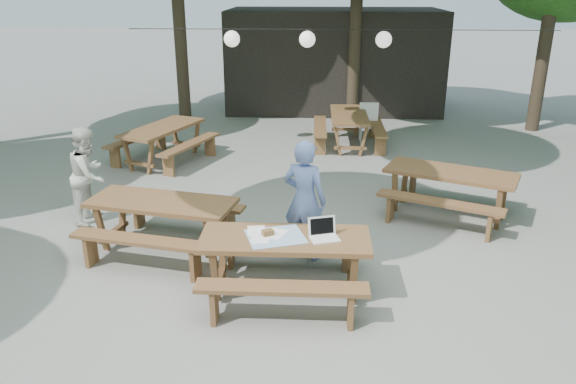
% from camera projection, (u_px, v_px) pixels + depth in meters
% --- Properties ---
extents(ground, '(80.00, 80.00, 0.00)m').
position_uv_depth(ground, '(312.00, 283.00, 7.05)').
color(ground, slate).
rests_on(ground, ground).
extents(pavilion, '(6.00, 3.00, 2.80)m').
position_uv_depth(pavilion, '(334.00, 59.00, 16.33)').
color(pavilion, black).
rests_on(pavilion, ground).
extents(main_picnic_table, '(2.00, 1.58, 0.75)m').
position_uv_depth(main_picnic_table, '(285.00, 264.00, 6.70)').
color(main_picnic_table, brown).
rests_on(main_picnic_table, ground).
extents(picnic_table_nw, '(2.18, 1.93, 0.75)m').
position_uv_depth(picnic_table_nw, '(163.00, 225.00, 7.79)').
color(picnic_table_nw, brown).
rests_on(picnic_table_nw, ground).
extents(picnic_table_ne, '(2.38, 2.23, 0.75)m').
position_uv_depth(picnic_table_ne, '(449.00, 193.00, 8.96)').
color(picnic_table_ne, brown).
rests_on(picnic_table_ne, ground).
extents(picnic_table_far_w, '(2.17, 2.35, 0.75)m').
position_uv_depth(picnic_table_far_w, '(163.00, 144.00, 11.64)').
color(picnic_table_far_w, brown).
rests_on(picnic_table_far_w, ground).
extents(picnic_table_far_e, '(1.58, 2.00, 0.75)m').
position_uv_depth(picnic_table_far_e, '(349.00, 129.00, 12.75)').
color(picnic_table_far_e, brown).
rests_on(picnic_table_far_e, ground).
extents(woman, '(0.71, 0.60, 1.66)m').
position_uv_depth(woman, '(305.00, 200.00, 7.45)').
color(woman, '#768ED8').
rests_on(woman, ground).
extents(second_person, '(0.60, 0.76, 1.51)m').
position_uv_depth(second_person, '(89.00, 175.00, 8.65)').
color(second_person, silver).
rests_on(second_person, ground).
extents(plastic_chair, '(0.44, 0.44, 0.90)m').
position_uv_depth(plastic_chair, '(369.00, 131.00, 13.09)').
color(plastic_chair, white).
rests_on(plastic_chair, ground).
extents(laptop, '(0.39, 0.35, 0.24)m').
position_uv_depth(laptop, '(323.00, 233.00, 6.53)').
color(laptop, white).
rests_on(laptop, main_picnic_table).
extents(tabletop_clutter, '(0.79, 0.72, 0.08)m').
position_uv_depth(tabletop_clutter, '(273.00, 236.00, 6.58)').
color(tabletop_clutter, '#3578B7').
rests_on(tabletop_clutter, main_picnic_table).
extents(paper_lanterns, '(9.00, 0.34, 0.38)m').
position_uv_depth(paper_lanterns, '(308.00, 39.00, 11.81)').
color(paper_lanterns, black).
rests_on(paper_lanterns, ground).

